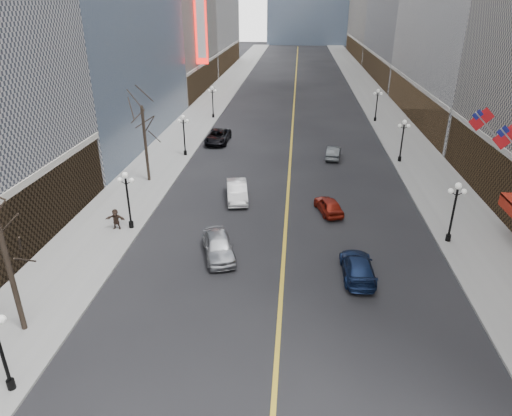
% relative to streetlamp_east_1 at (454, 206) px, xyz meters
% --- Properties ---
extents(sidewalk_east, '(6.00, 230.00, 0.15)m').
position_rel_streetlamp_east_1_xyz_m(sidewalk_east, '(2.20, 40.00, -2.83)').
color(sidewalk_east, gray).
rests_on(sidewalk_east, ground).
extents(sidewalk_west, '(6.00, 230.00, 0.15)m').
position_rel_streetlamp_east_1_xyz_m(sidewalk_west, '(-25.80, 40.00, -2.83)').
color(sidewalk_west, gray).
rests_on(sidewalk_west, ground).
extents(lane_line, '(0.25, 200.00, 0.02)m').
position_rel_streetlamp_east_1_xyz_m(lane_line, '(-11.80, 50.00, -2.89)').
color(lane_line, gold).
rests_on(lane_line, ground).
extents(streetlamp_east_1, '(1.26, 0.44, 4.52)m').
position_rel_streetlamp_east_1_xyz_m(streetlamp_east_1, '(0.00, 0.00, 0.00)').
color(streetlamp_east_1, black).
rests_on(streetlamp_east_1, sidewalk_east).
extents(streetlamp_east_2, '(1.26, 0.44, 4.52)m').
position_rel_streetlamp_east_1_xyz_m(streetlamp_east_2, '(0.00, 18.00, 0.00)').
color(streetlamp_east_2, black).
rests_on(streetlamp_east_2, sidewalk_east).
extents(streetlamp_east_3, '(1.26, 0.44, 4.52)m').
position_rel_streetlamp_east_1_xyz_m(streetlamp_east_3, '(0.00, 36.00, 0.00)').
color(streetlamp_east_3, black).
rests_on(streetlamp_east_3, sidewalk_east).
extents(streetlamp_west_1, '(1.26, 0.44, 4.52)m').
position_rel_streetlamp_east_1_xyz_m(streetlamp_west_1, '(-23.60, 0.00, 0.00)').
color(streetlamp_west_1, black).
rests_on(streetlamp_west_1, sidewalk_west).
extents(streetlamp_west_2, '(1.26, 0.44, 4.52)m').
position_rel_streetlamp_east_1_xyz_m(streetlamp_west_2, '(-23.60, 18.00, 0.00)').
color(streetlamp_west_2, black).
rests_on(streetlamp_west_2, sidewalk_west).
extents(streetlamp_west_3, '(1.26, 0.44, 4.52)m').
position_rel_streetlamp_east_1_xyz_m(streetlamp_west_3, '(-23.60, 36.00, 0.00)').
color(streetlamp_west_3, black).
rests_on(streetlamp_west_3, sidewalk_west).
extents(flag_4, '(2.87, 0.12, 2.87)m').
position_rel_streetlamp_east_1_xyz_m(flag_4, '(3.51, 2.00, 4.39)').
color(flag_4, '#B2B2B7').
rests_on(flag_4, ground).
extents(flag_5, '(2.87, 0.12, 2.87)m').
position_rel_streetlamp_east_1_xyz_m(flag_5, '(3.51, 7.00, 4.39)').
color(flag_5, '#B2B2B7').
rests_on(flag_5, ground).
extents(theatre_marquee, '(2.00, 0.55, 12.00)m').
position_rel_streetlamp_east_1_xyz_m(theatre_marquee, '(-27.68, 50.00, 9.10)').
color(theatre_marquee, red).
rests_on(theatre_marquee, ground).
extents(tree_west_far, '(3.60, 3.60, 7.92)m').
position_rel_streetlamp_east_1_xyz_m(tree_west_far, '(-25.30, 10.00, 3.34)').
color(tree_west_far, '#2D231C').
rests_on(tree_west_far, sidewalk_west).
extents(car_nb_near, '(3.29, 5.21, 1.65)m').
position_rel_streetlamp_east_1_xyz_m(car_nb_near, '(-16.27, -3.39, -2.08)').
color(car_nb_near, '#A1A4A9').
rests_on(car_nb_near, ground).
extents(car_nb_mid, '(2.53, 5.13, 1.62)m').
position_rel_streetlamp_east_1_xyz_m(car_nb_mid, '(-16.24, 6.40, -2.09)').
color(car_nb_mid, '#B8B8BA').
rests_on(car_nb_mid, ground).
extents(car_nb_far, '(2.71, 5.71, 1.57)m').
position_rel_streetlamp_east_1_xyz_m(car_nb_far, '(-20.80, 23.57, -2.11)').
color(car_nb_far, black).
rests_on(car_nb_far, ground).
extents(car_sb_near, '(2.04, 4.81, 1.38)m').
position_rel_streetlamp_east_1_xyz_m(car_sb_near, '(-7.06, -5.09, -2.21)').
color(car_sb_near, '#111F42').
rests_on(car_sb_near, ground).
extents(car_sb_mid, '(2.60, 4.20, 1.34)m').
position_rel_streetlamp_east_1_xyz_m(car_sb_mid, '(-8.37, 4.37, -2.23)').
color(car_sb_mid, maroon).
rests_on(car_sb_mid, ground).
extents(car_sb_far, '(1.93, 4.17, 1.32)m').
position_rel_streetlamp_east_1_xyz_m(car_sb_far, '(-7.06, 18.77, -2.24)').
color(car_sb_far, '#4C5154').
rests_on(car_sb_far, ground).
extents(ped_west_far, '(1.51, 0.45, 1.63)m').
position_rel_streetlamp_east_1_xyz_m(ped_west_far, '(-24.64, -0.29, -1.94)').
color(ped_west_far, '#32231B').
rests_on(ped_west_far, sidewalk_west).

